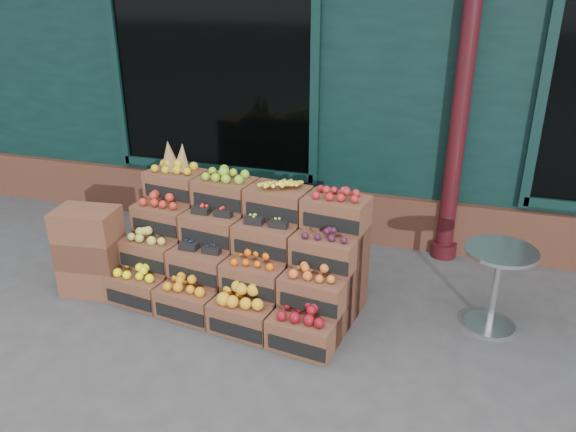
% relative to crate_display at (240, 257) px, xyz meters
% --- Properties ---
extents(ground, '(60.00, 60.00, 0.00)m').
position_rel_crate_display_xyz_m(ground, '(0.63, -0.53, -0.44)').
color(ground, '#3C3C3F').
rests_on(ground, ground).
extents(shop_facade, '(12.00, 6.24, 4.80)m').
position_rel_crate_display_xyz_m(shop_facade, '(0.63, 4.58, 1.96)').
color(shop_facade, black).
rests_on(shop_facade, ground).
extents(crate_display, '(2.40, 1.39, 1.42)m').
position_rel_crate_display_xyz_m(crate_display, '(0.00, 0.00, 0.00)').
color(crate_display, brown).
rests_on(crate_display, ground).
extents(spare_crates, '(0.62, 0.47, 0.87)m').
position_rel_crate_display_xyz_m(spare_crates, '(-1.44, -0.32, -0.00)').
color(spare_crates, brown).
rests_on(spare_crates, ground).
extents(bistro_table, '(0.61, 0.61, 0.77)m').
position_rel_crate_display_xyz_m(bistro_table, '(2.31, 0.21, 0.04)').
color(bistro_table, '#B5B9BD').
rests_on(bistro_table, ground).
extents(shopkeeper, '(0.73, 0.48, 1.99)m').
position_rel_crate_display_xyz_m(shopkeeper, '(-1.28, 2.46, 0.56)').
color(shopkeeper, '#1B612E').
rests_on(shopkeeper, ground).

